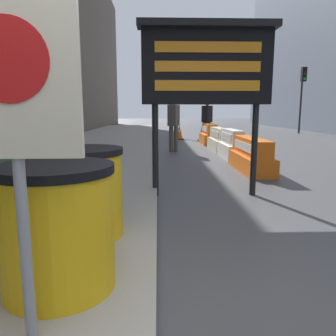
{
  "coord_description": "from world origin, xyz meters",
  "views": [
    {
      "loc": [
        0.02,
        -1.64,
        1.37
      ],
      "look_at": [
        0.23,
        5.08,
        0.2
      ],
      "focal_mm": 35.0,
      "sensor_mm": 36.0,
      "label": 1
    }
  ],
  "objects_px": {
    "jersey_barrier_cream": "(219,140)",
    "traffic_cone_far": "(202,133)",
    "traffic_cone_mid": "(179,132)",
    "pedestrian_worker": "(207,118)",
    "traffic_cone_near": "(225,138)",
    "pedestrian_passerby": "(174,120)",
    "traffic_light_far_side": "(303,86)",
    "traffic_light_near_curb": "(171,76)",
    "barrel_drum_foreground": "(58,227)",
    "jersey_barrier_white": "(231,146)",
    "jersey_barrier_orange_near": "(209,135)",
    "warning_sign": "(11,89)",
    "message_board": "(207,67)",
    "barrel_drum_middle": "(83,192)",
    "jersey_barrier_orange_far": "(251,156)"
  },
  "relations": [
    {
      "from": "jersey_barrier_cream",
      "to": "traffic_cone_far",
      "type": "height_order",
      "value": "jersey_barrier_cream"
    },
    {
      "from": "traffic_cone_mid",
      "to": "pedestrian_worker",
      "type": "xyz_separation_m",
      "value": [
        1.09,
        -1.7,
        0.73
      ]
    },
    {
      "from": "traffic_cone_near",
      "to": "pedestrian_passerby",
      "type": "bearing_deg",
      "value": -158.56
    },
    {
      "from": "traffic_cone_mid",
      "to": "traffic_light_far_side",
      "type": "bearing_deg",
      "value": 28.29
    },
    {
      "from": "traffic_cone_near",
      "to": "traffic_light_near_curb",
      "type": "xyz_separation_m",
      "value": [
        -1.75,
        5.87,
        2.82
      ]
    },
    {
      "from": "barrel_drum_foreground",
      "to": "pedestrian_passerby",
      "type": "distance_m",
      "value": 9.09
    },
    {
      "from": "traffic_light_near_curb",
      "to": "traffic_cone_far",
      "type": "bearing_deg",
      "value": -60.57
    },
    {
      "from": "jersey_barrier_cream",
      "to": "traffic_cone_far",
      "type": "relative_size",
      "value": 2.84
    },
    {
      "from": "jersey_barrier_white",
      "to": "jersey_barrier_orange_near",
      "type": "xyz_separation_m",
      "value": [
        -0.0,
        4.2,
        0.0
      ]
    },
    {
      "from": "jersey_barrier_white",
      "to": "traffic_cone_near",
      "type": "relative_size",
      "value": 2.11
    },
    {
      "from": "pedestrian_passerby",
      "to": "jersey_barrier_orange_near",
      "type": "bearing_deg",
      "value": 168.16
    },
    {
      "from": "traffic_cone_near",
      "to": "traffic_light_far_side",
      "type": "relative_size",
      "value": 0.2
    },
    {
      "from": "warning_sign",
      "to": "jersey_barrier_orange_near",
      "type": "xyz_separation_m",
      "value": [
        2.85,
        12.09,
        -1.1
      ]
    },
    {
      "from": "message_board",
      "to": "pedestrian_worker",
      "type": "distance_m",
      "value": 9.21
    },
    {
      "from": "barrel_drum_foreground",
      "to": "pedestrian_worker",
      "type": "xyz_separation_m",
      "value": [
        2.84,
        12.1,
        0.51
      ]
    },
    {
      "from": "jersey_barrier_orange_near",
      "to": "pedestrian_passerby",
      "type": "distance_m",
      "value": 3.08
    },
    {
      "from": "pedestrian_worker",
      "to": "traffic_cone_near",
      "type": "bearing_deg",
      "value": -137.26
    },
    {
      "from": "jersey_barrier_cream",
      "to": "traffic_light_far_side",
      "type": "distance_m",
      "value": 11.2
    },
    {
      "from": "barrel_drum_foreground",
      "to": "jersey_barrier_cream",
      "type": "bearing_deg",
      "value": 72.99
    },
    {
      "from": "jersey_barrier_white",
      "to": "pedestrian_worker",
      "type": "xyz_separation_m",
      "value": [
        -0.02,
        4.78,
        0.72
      ]
    },
    {
      "from": "traffic_light_near_curb",
      "to": "jersey_barrier_white",
      "type": "bearing_deg",
      "value": -80.04
    },
    {
      "from": "barrel_drum_middle",
      "to": "pedestrian_passerby",
      "type": "relative_size",
      "value": 0.48
    },
    {
      "from": "barrel_drum_middle",
      "to": "traffic_cone_near",
      "type": "bearing_deg",
      "value": 69.98
    },
    {
      "from": "barrel_drum_foreground",
      "to": "traffic_light_near_curb",
      "type": "height_order",
      "value": "traffic_light_near_curb"
    },
    {
      "from": "jersey_barrier_white",
      "to": "traffic_light_far_side",
      "type": "xyz_separation_m",
      "value": [
        6.65,
        10.65,
        2.51
      ]
    },
    {
      "from": "jersey_barrier_white",
      "to": "traffic_cone_far",
      "type": "height_order",
      "value": "jersey_barrier_white"
    },
    {
      "from": "jersey_barrier_cream",
      "to": "traffic_cone_mid",
      "type": "xyz_separation_m",
      "value": [
        -1.11,
        4.47,
        0.01
      ]
    },
    {
      "from": "jersey_barrier_white",
      "to": "traffic_cone_far",
      "type": "bearing_deg",
      "value": 90.77
    },
    {
      "from": "pedestrian_worker",
      "to": "traffic_cone_mid",
      "type": "bearing_deg",
      "value": 67.94
    },
    {
      "from": "traffic_cone_far",
      "to": "jersey_barrier_cream",
      "type": "bearing_deg",
      "value": -88.82
    },
    {
      "from": "warning_sign",
      "to": "jersey_barrier_orange_far",
      "type": "height_order",
      "value": "warning_sign"
    },
    {
      "from": "warning_sign",
      "to": "jersey_barrier_cream",
      "type": "relative_size",
      "value": 0.94
    },
    {
      "from": "message_board",
      "to": "barrel_drum_foreground",
      "type": "bearing_deg",
      "value": -115.58
    },
    {
      "from": "jersey_barrier_white",
      "to": "pedestrian_passerby",
      "type": "relative_size",
      "value": 0.91
    },
    {
      "from": "pedestrian_worker",
      "to": "message_board",
      "type": "bearing_deg",
      "value": -153.38
    },
    {
      "from": "jersey_barrier_cream",
      "to": "traffic_cone_far",
      "type": "bearing_deg",
      "value": 91.18
    },
    {
      "from": "barrel_drum_middle",
      "to": "traffic_cone_mid",
      "type": "relative_size",
      "value": 1.21
    },
    {
      "from": "warning_sign",
      "to": "jersey_barrier_white",
      "type": "bearing_deg",
      "value": 70.15
    },
    {
      "from": "traffic_light_far_side",
      "to": "message_board",
      "type": "bearing_deg",
      "value": -118.34
    },
    {
      "from": "traffic_cone_near",
      "to": "pedestrian_passerby",
      "type": "distance_m",
      "value": 2.16
    },
    {
      "from": "warning_sign",
      "to": "pedestrian_passerby",
      "type": "relative_size",
      "value": 1.06
    },
    {
      "from": "traffic_cone_mid",
      "to": "pedestrian_worker",
      "type": "relative_size",
      "value": 0.39
    },
    {
      "from": "jersey_barrier_cream",
      "to": "traffic_cone_far",
      "type": "xyz_separation_m",
      "value": [
        -0.08,
        3.85,
        0.01
      ]
    },
    {
      "from": "barrel_drum_middle",
      "to": "warning_sign",
      "type": "distance_m",
      "value": 1.8
    },
    {
      "from": "barrel_drum_foreground",
      "to": "pedestrian_passerby",
      "type": "relative_size",
      "value": 0.48
    },
    {
      "from": "warning_sign",
      "to": "traffic_light_far_side",
      "type": "relative_size",
      "value": 0.48
    },
    {
      "from": "jersey_barrier_cream",
      "to": "traffic_cone_mid",
      "type": "distance_m",
      "value": 4.6
    },
    {
      "from": "jersey_barrier_white",
      "to": "jersey_barrier_cream",
      "type": "xyz_separation_m",
      "value": [
        0.0,
        2.01,
        -0.02
      ]
    },
    {
      "from": "barrel_drum_middle",
      "to": "traffic_light_far_side",
      "type": "height_order",
      "value": "traffic_light_far_side"
    },
    {
      "from": "jersey_barrier_orange_far",
      "to": "barrel_drum_foreground",
      "type": "bearing_deg",
      "value": -118.48
    }
  ]
}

